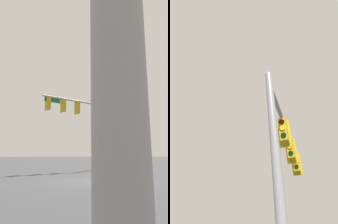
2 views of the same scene
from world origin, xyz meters
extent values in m
plane|color=#38383A|center=(0.00, 0.00, 0.00)|extent=(400.00, 400.00, 0.00)
cylinder|color=gray|center=(-6.09, -7.40, 3.59)|extent=(0.25, 0.25, 7.18)
cylinder|color=gray|center=(-3.22, -7.49, 6.58)|extent=(5.75, 0.35, 0.16)
cube|color=gold|center=(-3.89, -7.47, 5.91)|extent=(0.05, 0.52, 1.30)
cube|color=#B79314|center=(-4.08, -7.47, 5.91)|extent=(0.37, 0.33, 1.10)
cylinder|color=#B79314|center=(-4.08, -7.47, 6.52)|extent=(0.04, 0.04, 0.12)
cylinder|color=#340503|center=(-4.28, -7.46, 6.24)|extent=(0.04, 0.22, 0.22)
cylinder|color=yellow|center=(-4.28, -7.46, 5.91)|extent=(0.04, 0.22, 0.22)
cylinder|color=black|center=(-4.28, -7.46, 5.58)|extent=(0.04, 0.22, 0.22)
cube|color=gold|center=(-2.31, -7.52, 5.91)|extent=(0.05, 0.52, 1.30)
cube|color=#B79314|center=(-2.50, -7.52, 5.91)|extent=(0.37, 0.33, 1.10)
cylinder|color=#B79314|center=(-2.50, -7.52, 6.52)|extent=(0.04, 0.04, 0.12)
cylinder|color=#340503|center=(-2.70, -7.51, 6.24)|extent=(0.04, 0.22, 0.22)
cylinder|color=yellow|center=(-2.70, -7.51, 5.91)|extent=(0.04, 0.22, 0.22)
cylinder|color=black|center=(-2.70, -7.51, 5.58)|extent=(0.04, 0.22, 0.22)
cube|color=gold|center=(-0.73, -7.58, 5.91)|extent=(0.05, 0.52, 1.30)
cube|color=#B79314|center=(-0.92, -7.57, 5.91)|extent=(0.37, 0.33, 1.10)
cylinder|color=#B79314|center=(-0.92, -7.57, 6.52)|extent=(0.04, 0.04, 0.12)
cylinder|color=#340503|center=(-1.12, -7.56, 6.24)|extent=(0.04, 0.22, 0.22)
cylinder|color=yellow|center=(-1.12, -7.56, 5.91)|extent=(0.04, 0.22, 0.22)
cylinder|color=black|center=(-1.12, -7.56, 5.58)|extent=(0.04, 0.22, 0.22)
cube|color=#0F602D|center=(-1.32, -7.56, 6.28)|extent=(1.55, 0.09, 0.40)
cube|color=white|center=(-1.32, -7.56, 6.28)|extent=(1.61, 0.08, 0.46)
camera|label=1|loc=(8.20, 9.21, 1.39)|focal=35.00mm
camera|label=2|loc=(-10.14, -8.11, 1.77)|focal=28.00mm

